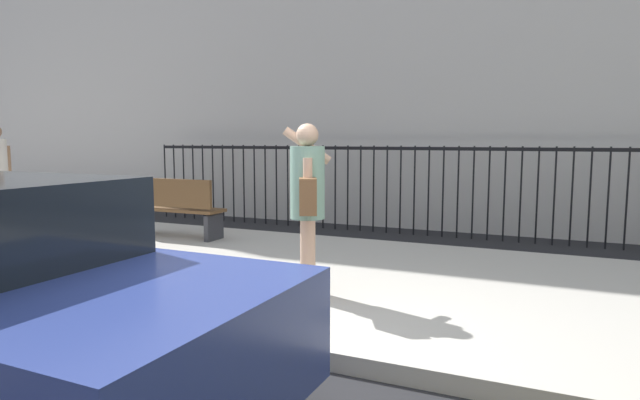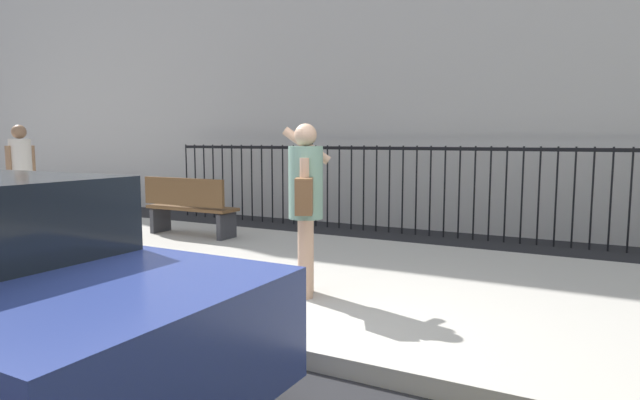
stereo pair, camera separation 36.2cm
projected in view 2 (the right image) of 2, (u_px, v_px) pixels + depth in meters
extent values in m
plane|color=black|center=(258.00, 359.00, 4.17)|extent=(60.00, 60.00, 0.00)
cube|color=#B2ADA3|center=(368.00, 283.00, 6.09)|extent=(28.00, 4.40, 0.15)
cube|color=black|center=(453.00, 149.00, 9.17)|extent=(12.00, 0.04, 0.06)
cylinder|color=black|center=(187.00, 180.00, 12.06)|extent=(0.03, 0.03, 1.60)
cylinder|color=black|center=(195.00, 180.00, 11.94)|extent=(0.03, 0.03, 1.60)
cylinder|color=black|center=(204.00, 181.00, 11.82)|extent=(0.03, 0.03, 1.60)
cylinder|color=black|center=(213.00, 181.00, 11.70)|extent=(0.03, 0.03, 1.60)
cylinder|color=black|center=(223.00, 182.00, 11.58)|extent=(0.03, 0.03, 1.60)
cylinder|color=black|center=(232.00, 182.00, 11.46)|extent=(0.03, 0.03, 1.60)
cylinder|color=black|center=(242.00, 183.00, 11.34)|extent=(0.03, 0.03, 1.60)
cylinder|color=black|center=(252.00, 183.00, 11.22)|extent=(0.03, 0.03, 1.60)
cylinder|color=black|center=(262.00, 184.00, 11.10)|extent=(0.03, 0.03, 1.60)
cylinder|color=black|center=(272.00, 184.00, 10.98)|extent=(0.03, 0.03, 1.60)
cylinder|color=black|center=(283.00, 185.00, 10.87)|extent=(0.03, 0.03, 1.60)
cylinder|color=black|center=(294.00, 185.00, 10.75)|extent=(0.03, 0.03, 1.60)
cylinder|color=black|center=(305.00, 186.00, 10.63)|extent=(0.03, 0.03, 1.60)
cylinder|color=black|center=(316.00, 186.00, 10.51)|extent=(0.03, 0.03, 1.60)
cylinder|color=black|center=(327.00, 187.00, 10.39)|extent=(0.03, 0.03, 1.60)
cylinder|color=black|center=(339.00, 187.00, 10.27)|extent=(0.03, 0.03, 1.60)
cylinder|color=black|center=(351.00, 188.00, 10.15)|extent=(0.03, 0.03, 1.60)
cylinder|color=black|center=(364.00, 188.00, 10.03)|extent=(0.03, 0.03, 1.60)
cylinder|color=black|center=(376.00, 189.00, 9.91)|extent=(0.03, 0.03, 1.60)
cylinder|color=black|center=(389.00, 189.00, 9.79)|extent=(0.03, 0.03, 1.60)
cylinder|color=black|center=(403.00, 190.00, 9.67)|extent=(0.03, 0.03, 1.60)
cylinder|color=black|center=(416.00, 191.00, 9.55)|extent=(0.03, 0.03, 1.60)
cylinder|color=black|center=(430.00, 191.00, 9.43)|extent=(0.03, 0.03, 1.60)
cylinder|color=black|center=(444.00, 192.00, 9.32)|extent=(0.03, 0.03, 1.60)
cylinder|color=black|center=(459.00, 193.00, 9.20)|extent=(0.03, 0.03, 1.60)
cylinder|color=black|center=(474.00, 193.00, 9.08)|extent=(0.03, 0.03, 1.60)
cylinder|color=black|center=(490.00, 194.00, 8.96)|extent=(0.03, 0.03, 1.60)
cylinder|color=black|center=(506.00, 195.00, 8.84)|extent=(0.03, 0.03, 1.60)
cylinder|color=black|center=(522.00, 195.00, 8.72)|extent=(0.03, 0.03, 1.60)
cylinder|color=black|center=(539.00, 196.00, 8.60)|extent=(0.03, 0.03, 1.60)
cylinder|color=black|center=(556.00, 197.00, 8.48)|extent=(0.03, 0.03, 1.60)
cylinder|color=black|center=(574.00, 198.00, 8.36)|extent=(0.03, 0.03, 1.60)
cylinder|color=black|center=(592.00, 199.00, 8.24)|extent=(0.03, 0.03, 1.60)
cylinder|color=black|center=(611.00, 200.00, 8.12)|extent=(0.03, 0.03, 1.60)
cylinder|color=black|center=(630.00, 200.00, 8.00)|extent=(0.03, 0.03, 1.60)
cylinder|color=black|center=(206.00, 343.00, 3.66)|extent=(0.64, 0.23, 0.64)
cylinder|color=tan|center=(306.00, 255.00, 5.44)|extent=(0.15, 0.15, 0.78)
cylinder|color=tan|center=(305.00, 259.00, 5.24)|extent=(0.15, 0.15, 0.78)
cylinder|color=gray|center=(306.00, 182.00, 5.26)|extent=(0.46, 0.46, 0.71)
sphere|color=tan|center=(306.00, 135.00, 5.20)|extent=(0.22, 0.22, 0.22)
cylinder|color=tan|center=(307.00, 146.00, 5.41)|extent=(0.48, 0.30, 0.38)
cylinder|color=tan|center=(305.00, 186.00, 5.06)|extent=(0.09, 0.09, 0.54)
cube|color=black|center=(312.00, 137.00, 5.35)|extent=(0.04, 0.07, 0.15)
cube|color=brown|center=(304.00, 196.00, 5.01)|extent=(0.27, 0.32, 0.34)
cylinder|color=#936B4C|center=(18.00, 209.00, 8.92)|extent=(0.15, 0.15, 0.82)
cylinder|color=#936B4C|center=(29.00, 207.00, 9.09)|extent=(0.15, 0.15, 0.82)
cylinder|color=silver|center=(21.00, 161.00, 8.91)|extent=(0.36, 0.36, 0.75)
sphere|color=#936B4C|center=(19.00, 132.00, 8.86)|extent=(0.23, 0.23, 0.23)
cylinder|color=#936B4C|center=(9.00, 163.00, 8.75)|extent=(0.09, 0.09, 0.57)
cylinder|color=#936B4C|center=(33.00, 162.00, 9.09)|extent=(0.09, 0.09, 0.57)
cube|color=brown|center=(192.00, 208.00, 8.71)|extent=(1.60, 0.45, 0.05)
cube|color=brown|center=(183.00, 192.00, 8.50)|extent=(1.60, 0.06, 0.44)
cube|color=#333338|center=(161.00, 220.00, 9.06)|extent=(0.08, 0.41, 0.40)
cube|color=#333338|center=(227.00, 226.00, 8.41)|extent=(0.08, 0.41, 0.40)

